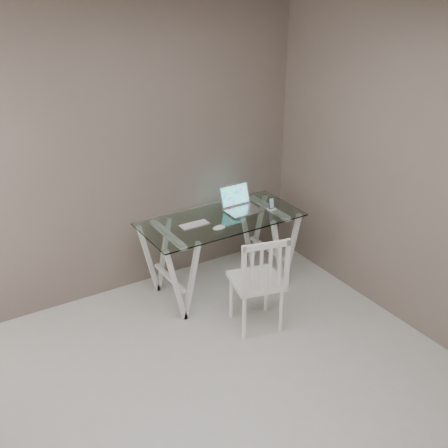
# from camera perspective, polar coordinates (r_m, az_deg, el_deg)

# --- Properties ---
(room) EXTENTS (4.50, 4.52, 2.71)m
(room) POSITION_cam_1_polar(r_m,az_deg,el_deg) (3.01, 0.70, 1.45)
(room) COLOR #B8B6B0
(room) RESTS_ON ground
(desk) EXTENTS (1.50, 0.70, 0.75)m
(desk) POSITION_cam_1_polar(r_m,az_deg,el_deg) (5.36, -0.32, -2.96)
(desk) COLOR silver
(desk) RESTS_ON ground
(chair) EXTENTS (0.50, 0.50, 0.91)m
(chair) POSITION_cam_1_polar(r_m,az_deg,el_deg) (4.73, 3.66, -5.63)
(chair) COLOR white
(chair) RESTS_ON ground
(laptop) EXTENTS (0.32, 0.30, 0.22)m
(laptop) POSITION_cam_1_polar(r_m,az_deg,el_deg) (5.38, 1.58, 2.04)
(laptop) COLOR silver
(laptop) RESTS_ON desk
(keyboard) EXTENTS (0.28, 0.12, 0.01)m
(keyboard) POSITION_cam_1_polar(r_m,az_deg,el_deg) (5.08, -3.04, -0.07)
(keyboard) COLOR silver
(keyboard) RESTS_ON desk
(mouse) EXTENTS (0.12, 0.07, 0.04)m
(mouse) POSITION_cam_1_polar(r_m,az_deg,el_deg) (4.98, -0.49, -0.37)
(mouse) COLOR silver
(mouse) RESTS_ON desk
(phone_dock) EXTENTS (0.07, 0.07, 0.12)m
(phone_dock) POSITION_cam_1_polar(r_m,az_deg,el_deg) (5.38, 4.85, 1.77)
(phone_dock) COLOR white
(phone_dock) RESTS_ON desk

